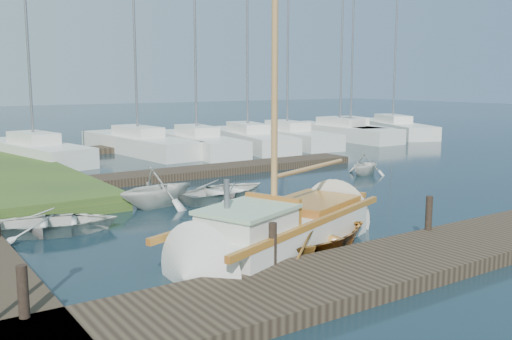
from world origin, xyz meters
TOP-DOWN VIEW (x-y plane):
  - ground at (0.00, 0.00)m, footprint 160.00×160.00m
  - near_dock at (0.00, -6.00)m, footprint 18.00×2.20m
  - far_dock at (2.00, 6.50)m, footprint 14.00×1.60m
  - pontoon at (10.00, 16.00)m, footprint 30.00×1.60m
  - mooring_post_0 at (-7.50, -5.00)m, footprint 0.16×0.16m
  - mooring_post_1 at (-3.00, -5.00)m, footprint 0.16×0.16m
  - mooring_post_2 at (1.50, -5.00)m, footprint 0.16×0.16m
  - sailboat at (-1.61, -3.47)m, footprint 7.38×4.39m
  - dinghy at (-1.56, -3.93)m, footprint 4.17×2.99m
  - tender_a at (-5.60, 0.79)m, footprint 3.72×3.11m
  - tender_b at (-2.17, 2.11)m, footprint 2.89×2.62m
  - tender_c at (0.12, 1.97)m, footprint 3.62×2.86m
  - tender_d at (7.31, 2.90)m, footprint 2.38×2.22m
  - marina_boat_0 at (-2.92, 14.18)m, footprint 3.69×8.23m
  - marina_boat_1 at (2.47, 14.77)m, footprint 3.07×9.64m
  - marina_boat_2 at (5.21, 13.35)m, footprint 3.11×8.85m
  - marina_boat_3 at (8.61, 13.59)m, footprint 4.00×9.58m
  - marina_boat_4 at (11.37, 13.50)m, footprint 3.25×8.96m
  - marina_boat_5 at (16.20, 14.17)m, footprint 2.34×9.35m
  - marina_boat_6 at (17.37, 14.42)m, footprint 3.94×7.41m
  - marina_boat_7 at (21.36, 14.36)m, footprint 5.94×9.87m

SIDE VIEW (x-z plane):
  - ground at x=0.00m, z-range 0.00..0.00m
  - near_dock at x=0.00m, z-range 0.00..0.30m
  - far_dock at x=2.00m, z-range 0.00..0.30m
  - pontoon at x=10.00m, z-range 0.00..0.30m
  - tender_a at x=-5.60m, z-range 0.00..0.66m
  - tender_c at x=0.12m, z-range 0.00..0.67m
  - sailboat at x=-1.61m, z-range -4.57..5.26m
  - dinghy at x=-1.56m, z-range 0.00..0.86m
  - tender_d at x=7.31m, z-range 0.00..1.02m
  - marina_boat_1 at x=2.47m, z-range -4.18..5.29m
  - marina_boat_7 at x=21.36m, z-range -5.03..6.16m
  - marina_boat_6 at x=17.37m, z-range -4.25..5.38m
  - marina_boat_4 at x=11.37m, z-range -5.05..6.19m
  - marina_boat_0 at x=-2.92m, z-range -4.80..5.94m
  - marina_boat_3 at x=8.61m, z-range -5.26..6.40m
  - marina_boat_5 at x=16.20m, z-range -5.40..6.55m
  - marina_boat_2 at x=5.21m, z-range -5.57..6.73m
  - tender_b at x=-2.17m, z-range 0.00..1.33m
  - mooring_post_0 at x=-7.50m, z-range 0.30..1.10m
  - mooring_post_1 at x=-3.00m, z-range 0.30..1.10m
  - mooring_post_2 at x=1.50m, z-range 0.30..1.10m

